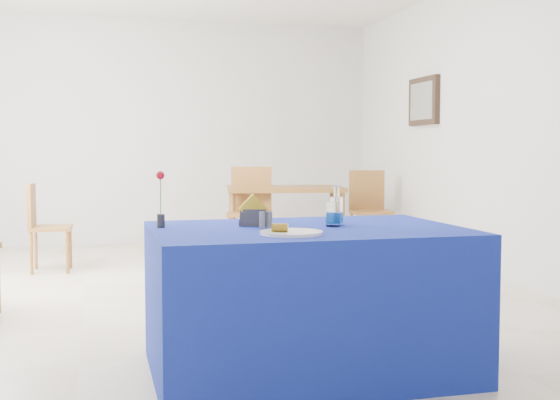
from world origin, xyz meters
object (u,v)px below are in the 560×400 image
object	(u,v)px
water_bottle	(336,212)
chair_bg_right	(369,205)
plate	(291,233)
chair_bg_left	(250,205)
chair_win_b	(42,221)
oak_table	(285,193)
blue_table	(307,299)

from	to	relation	value
water_bottle	chair_bg_right	distance (m)	4.33
plate	water_bottle	world-z (taller)	water_bottle
chair_bg_left	chair_win_b	bearing A→B (deg)	-151.76
oak_table	plate	bearing A→B (deg)	-104.73
blue_table	oak_table	size ratio (longest dim) A/B	1.13
water_bottle	chair_bg_left	world-z (taller)	chair_bg_left
blue_table	oak_table	world-z (taller)	blue_table
oak_table	chair_bg_right	xyz separation A→B (m)	(0.96, -0.18, -0.14)
water_bottle	chair_win_b	size ratio (longest dim) A/B	0.25
chair_bg_left	chair_win_b	size ratio (longest dim) A/B	1.17
blue_table	chair_bg_right	size ratio (longest dim) A/B	1.71
water_bottle	chair_win_b	world-z (taller)	water_bottle
plate	chair_bg_right	xyz separation A→B (m)	(2.13, 4.28, -0.23)
blue_table	chair_win_b	world-z (taller)	chair_win_b
water_bottle	chair_bg_right	size ratio (longest dim) A/B	0.23
plate	oak_table	distance (m)	4.62
chair_bg_left	water_bottle	bearing A→B (deg)	-76.84
oak_table	chair_bg_left	distance (m)	0.55
chair_bg_right	chair_win_b	distance (m)	3.57
chair_win_b	oak_table	bearing A→B (deg)	-73.52
oak_table	chair_bg_right	distance (m)	0.98
blue_table	chair_bg_left	bearing A→B (deg)	81.97
oak_table	blue_table	bearing A→B (deg)	-103.59
water_bottle	chair_bg_left	distance (m)	3.87
water_bottle	chair_win_b	xyz separation A→B (m)	(-1.75, 3.48, -0.34)
plate	blue_table	bearing A→B (deg)	59.36
blue_table	water_bottle	distance (m)	0.50
blue_table	water_bottle	world-z (taller)	water_bottle
plate	chair_win_b	distance (m)	4.09
chair_bg_left	plate	bearing A→B (deg)	-81.09
water_bottle	blue_table	bearing A→B (deg)	-157.27
plate	chair_bg_left	size ratio (longest dim) A/B	0.31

